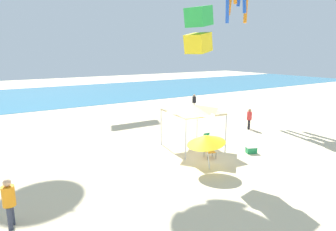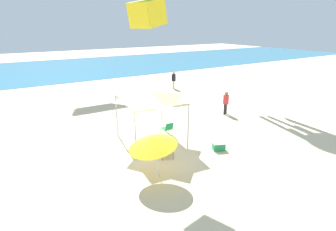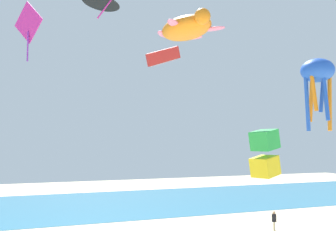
{
  "view_description": "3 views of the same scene",
  "coord_description": "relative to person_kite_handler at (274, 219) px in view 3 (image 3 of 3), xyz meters",
  "views": [
    {
      "loc": [
        -10.33,
        -12.51,
        6.04
      ],
      "look_at": [
        0.04,
        3.32,
        1.99
      ],
      "focal_mm": 31.91,
      "sensor_mm": 36.0,
      "label": 1
    },
    {
      "loc": [
        -5.34,
        -9.89,
        6.07
      ],
      "look_at": [
        2.2,
        2.16,
        1.21
      ],
      "focal_mm": 28.44,
      "sensor_mm": 36.0,
      "label": 2
    },
    {
      "loc": [
        -11.47,
        -16.13,
        7.77
      ],
      "look_at": [
        -0.2,
        14.08,
        10.08
      ],
      "focal_mm": 39.96,
      "sensor_mm": 36.0,
      "label": 3
    }
  ],
  "objects": [
    {
      "name": "ocean_strip",
      "position": [
        -9.0,
        19.52,
        -0.99
      ],
      "size": [
        120.0,
        22.51,
        0.02
      ],
      "primitive_type": "cube",
      "color": "teal",
      "rests_on": "ground"
    },
    {
      "name": "kite_parafoil_red",
      "position": [
        -5.43,
        13.75,
        17.12
      ],
      "size": [
        5.08,
        2.16,
        3.17
      ],
      "rotation": [
        0.0,
        0.0,
        3.46
      ],
      "color": "red"
    },
    {
      "name": "kite_box_green",
      "position": [
        -8.84,
        -11.44,
        6.2
      ],
      "size": [
        1.59,
        1.49,
        2.56
      ],
      "rotation": [
        0.0,
        0.0,
        5.05
      ],
      "color": "green"
    },
    {
      "name": "kite_octopus_blue",
      "position": [
        2.33,
        -3.23,
        12.5
      ],
      "size": [
        2.76,
        2.76,
        6.14
      ],
      "rotation": [
        0.0,
        0.0,
        0.48
      ],
      "color": "blue"
    },
    {
      "name": "kite_turtle_orange",
      "position": [
        -10.0,
        -3.94,
        14.96
      ],
      "size": [
        4.74,
        5.32,
        1.99
      ],
      "rotation": [
        0.0,
        0.0,
        4.76
      ],
      "color": "orange"
    },
    {
      "name": "kite_diamond_magenta",
      "position": [
        -20.74,
        6.86,
        17.25
      ],
      "size": [
        2.4,
        3.03,
        5.42
      ],
      "rotation": [
        0.0,
        0.0,
        5.48
      ],
      "color": "#E02D9E"
    },
    {
      "name": "person_kite_handler",
      "position": [
        0.0,
        0.0,
        0.0
      ],
      "size": [
        0.4,
        0.4,
        1.7
      ],
      "rotation": [
        0.0,
        0.0,
        0.91
      ],
      "color": "#C6B28C",
      "rests_on": "ground"
    },
    {
      "name": "kite_delta_black",
      "position": [
        -14.25,
        6.9,
        20.41
      ],
      "size": [
        4.08,
        4.02,
        3.07
      ],
      "rotation": [
        0.0,
        0.0,
        1.66
      ],
      "color": "black"
    }
  ]
}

